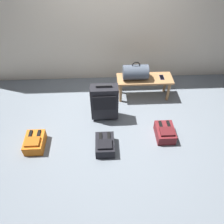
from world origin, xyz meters
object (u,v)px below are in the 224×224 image
at_px(cell_phone, 162,77).
at_px(backpack_maroon, 165,132).
at_px(backpack_dark, 105,145).
at_px(bench, 144,81).
at_px(duffel_bag_slate, 135,72).
at_px(suitcase_upright_charcoal, 104,102).
at_px(backpack_orange, 35,142).

bearing_deg(cell_phone, backpack_maroon, -96.17).
height_order(cell_phone, backpack_dark, cell_phone).
xyz_separation_m(bench, backpack_dark, (-0.76, -1.21, -0.26)).
relative_size(duffel_bag_slate, backpack_maroon, 1.16).
distance_m(bench, suitcase_upright_charcoal, 0.92).
bearing_deg(suitcase_upright_charcoal, backpack_maroon, -26.66).
height_order(bench, backpack_maroon, bench).
relative_size(bench, cell_phone, 6.94).
relative_size(duffel_bag_slate, cell_phone, 3.06).
bearing_deg(backpack_orange, cell_phone, 27.68).
xyz_separation_m(backpack_orange, backpack_dark, (1.06, -0.10, 0.00)).
height_order(cell_phone, backpack_maroon, cell_phone).
distance_m(backpack_orange, backpack_maroon, 2.02).
height_order(suitcase_upright_charcoal, backpack_dark, suitcase_upright_charcoal).
height_order(bench, cell_phone, cell_phone).
height_order(bench, backpack_orange, bench).
relative_size(cell_phone, backpack_dark, 0.38).
xyz_separation_m(bench, suitcase_upright_charcoal, (-0.74, -0.54, 0.00)).
distance_m(duffel_bag_slate, backpack_dark, 1.42).
xyz_separation_m(bench, backpack_maroon, (0.20, -1.01, -0.26)).
bearing_deg(cell_phone, duffel_bag_slate, -179.66).
distance_m(cell_phone, backpack_orange, 2.42).
distance_m(bench, duffel_bag_slate, 0.27).
height_order(duffel_bag_slate, backpack_maroon, duffel_bag_slate).
xyz_separation_m(suitcase_upright_charcoal, backpack_orange, (-1.08, -0.57, -0.26)).
bearing_deg(suitcase_upright_charcoal, bench, 36.17).
bearing_deg(backpack_orange, suitcase_upright_charcoal, 27.94).
bearing_deg(duffel_bag_slate, backpack_orange, -145.84).
height_order(bench, backpack_dark, bench).
distance_m(suitcase_upright_charcoal, backpack_maroon, 1.08).
bearing_deg(bench, backpack_orange, -148.53).
bearing_deg(backpack_maroon, suitcase_upright_charcoal, 153.34).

